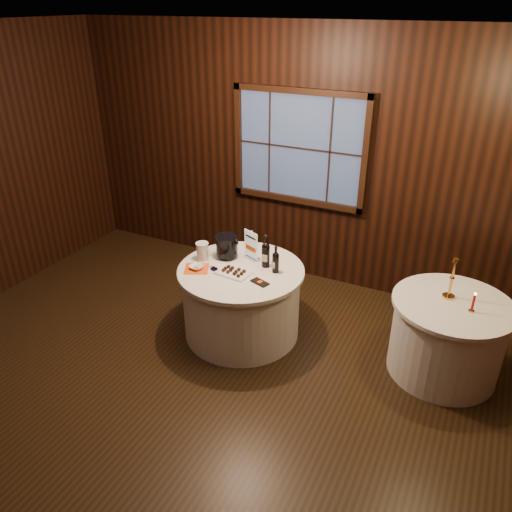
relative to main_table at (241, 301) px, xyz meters
The scene contains 16 objects.
ground 1.07m from the main_table, 90.00° to the right, with size 6.00×6.00×0.00m, color black.
back_wall 1.88m from the main_table, 90.00° to the left, with size 6.00×0.10×3.00m.
main_table is the anchor object (origin of this frame).
side_table 2.02m from the main_table, ahead, with size 1.08×1.08×0.77m.
sign_stand 0.55m from the main_table, 90.38° to the left, with size 0.19×0.16×0.33m.
port_bottle_left 0.59m from the main_table, 39.93° to the left, with size 0.08×0.09×0.35m.
port_bottle_right 0.62m from the main_table, 16.78° to the left, with size 0.07×0.08×0.29m.
ice_bucket 0.59m from the main_table, 147.27° to the left, with size 0.24×0.24×0.24m.
chocolate_plate 0.42m from the main_table, 99.61° to the right, with size 0.35×0.25×0.05m.
chocolate_box 0.51m from the main_table, 29.33° to the right, with size 0.18×0.09×0.01m, color black.
grape_bunch 0.48m from the main_table, 150.00° to the right, with size 0.15×0.08×0.03m.
glass_pitcher 0.66m from the main_table, behind, with size 0.18×0.13×0.19m.
orange_napkin 0.59m from the main_table, 154.05° to the right, with size 0.24×0.24×0.00m, color #F44D14.
cracker_bowl 0.60m from the main_table, 154.05° to the right, with size 0.14×0.14×0.03m, color white.
brass_candlestick 2.04m from the main_table, 10.87° to the left, with size 0.11×0.11×0.39m.
red_candle 2.21m from the main_table, ahead, with size 0.05×0.05×0.19m.
Camera 1 is at (2.09, -2.86, 3.20)m, focal length 35.00 mm.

